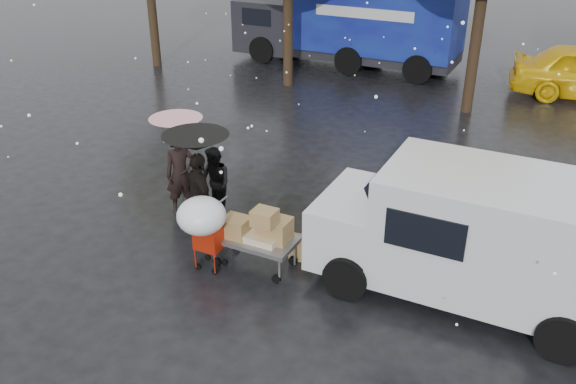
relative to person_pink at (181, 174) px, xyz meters
The scene contains 12 objects.
ground 1.98m from the person_pink, 35.82° to the right, with size 90.00×90.00×0.00m, color black.
person_pink is the anchor object (origin of this frame).
person_middle 0.75m from the person_pink, 10.76° to the left, with size 0.73×0.57×1.50m, color black.
person_black 1.21m from the person_pink, 37.03° to the right, with size 1.04×0.43×1.77m, color black.
umbrella_pink 1.05m from the person_pink, 90.00° to the right, with size 1.05×1.05×2.06m.
umbrella_black 1.65m from the person_pink, 37.03° to the right, with size 1.22×1.22×2.14m.
vendor_cart 2.65m from the person_pink, 24.48° to the right, with size 1.52×0.80×1.27m.
shopping_cart 2.36m from the person_pink, 44.93° to the right, with size 0.84×0.84×1.46m.
white_van 5.95m from the person_pink, ahead, with size 4.91×2.18×2.20m.
blue_truck 12.27m from the person_pink, 94.79° to the left, with size 8.30×2.60×3.50m.
box_ground_near 3.09m from the person_pink, ahead, with size 0.44×0.35×0.39m, color olive.
box_ground_far 3.53m from the person_pink, 16.28° to the left, with size 0.50×0.39×0.39m, color olive.
Camera 1 is at (5.53, -7.97, 6.14)m, focal length 38.00 mm.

